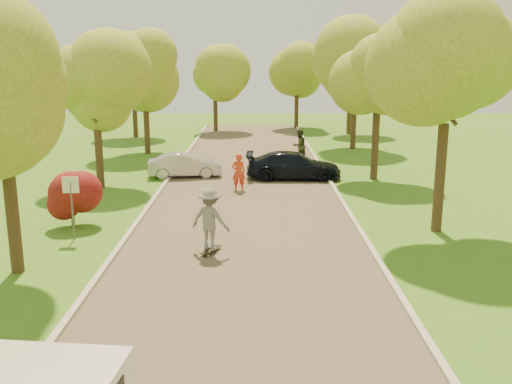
{
  "coord_description": "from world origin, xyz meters",
  "views": [
    {
      "loc": [
        0.33,
        -14.48,
        5.98
      ],
      "look_at": [
        0.37,
        5.52,
        1.3
      ],
      "focal_mm": 40.0,
      "sensor_mm": 36.0,
      "label": 1
    }
  ],
  "objects_px": {
    "skateboarder": "(210,219)",
    "person_striped": "(239,172)",
    "dark_sedan": "(294,165)",
    "silver_sedan": "(185,165)",
    "street_sign": "(71,195)",
    "longboard": "(211,250)",
    "person_olive": "(299,146)"
  },
  "relations": [
    {
      "from": "silver_sedan",
      "to": "longboard",
      "type": "height_order",
      "value": "silver_sedan"
    },
    {
      "from": "dark_sedan",
      "to": "skateboarder",
      "type": "bearing_deg",
      "value": 165.34
    },
    {
      "from": "street_sign",
      "to": "silver_sedan",
      "type": "distance_m",
      "value": 10.87
    },
    {
      "from": "silver_sedan",
      "to": "longboard",
      "type": "relative_size",
      "value": 3.61
    },
    {
      "from": "street_sign",
      "to": "person_striped",
      "type": "xyz_separation_m",
      "value": [
        5.38,
        7.35,
        -0.69
      ]
    },
    {
      "from": "skateboarder",
      "to": "street_sign",
      "type": "bearing_deg",
      "value": 6.62
    },
    {
      "from": "person_striped",
      "to": "person_olive",
      "type": "distance_m",
      "value": 8.43
    },
    {
      "from": "person_striped",
      "to": "person_olive",
      "type": "xyz_separation_m",
      "value": [
        3.4,
        7.72,
        0.09
      ]
    },
    {
      "from": "longboard",
      "to": "person_olive",
      "type": "bearing_deg",
      "value": -80.58
    },
    {
      "from": "dark_sedan",
      "to": "person_olive",
      "type": "xyz_separation_m",
      "value": [
        0.68,
        5.04,
        0.27
      ]
    },
    {
      "from": "dark_sedan",
      "to": "longboard",
      "type": "height_order",
      "value": "dark_sedan"
    },
    {
      "from": "person_olive",
      "to": "skateboarder",
      "type": "bearing_deg",
      "value": 40.54
    },
    {
      "from": "street_sign",
      "to": "person_striped",
      "type": "relative_size",
      "value": 1.25
    },
    {
      "from": "skateboarder",
      "to": "person_striped",
      "type": "height_order",
      "value": "skateboarder"
    },
    {
      "from": "skateboarder",
      "to": "person_olive",
      "type": "bearing_deg",
      "value": -80.58
    },
    {
      "from": "dark_sedan",
      "to": "person_olive",
      "type": "bearing_deg",
      "value": -5.92
    },
    {
      "from": "street_sign",
      "to": "dark_sedan",
      "type": "xyz_separation_m",
      "value": [
        8.1,
        10.03,
        -0.87
      ]
    },
    {
      "from": "street_sign",
      "to": "silver_sedan",
      "type": "xyz_separation_m",
      "value": [
        2.5,
        10.54,
        -0.94
      ]
    },
    {
      "from": "skateboarder",
      "to": "person_striped",
      "type": "bearing_deg",
      "value": -70.99
    },
    {
      "from": "longboard",
      "to": "skateboarder",
      "type": "distance_m",
      "value": 1.01
    },
    {
      "from": "silver_sedan",
      "to": "skateboarder",
      "type": "relative_size",
      "value": 1.91
    },
    {
      "from": "skateboarder",
      "to": "person_olive",
      "type": "distance_m",
      "value": 16.96
    },
    {
      "from": "dark_sedan",
      "to": "longboard",
      "type": "xyz_separation_m",
      "value": [
        -3.36,
        -11.44,
        -0.59
      ]
    },
    {
      "from": "street_sign",
      "to": "longboard",
      "type": "bearing_deg",
      "value": -16.58
    },
    {
      "from": "dark_sedan",
      "to": "person_olive",
      "type": "distance_m",
      "value": 5.09
    },
    {
      "from": "skateboarder",
      "to": "person_striped",
      "type": "relative_size",
      "value": 1.13
    },
    {
      "from": "dark_sedan",
      "to": "person_striped",
      "type": "bearing_deg",
      "value": 136.29
    },
    {
      "from": "street_sign",
      "to": "skateboarder",
      "type": "bearing_deg",
      "value": -16.58
    },
    {
      "from": "dark_sedan",
      "to": "person_striped",
      "type": "xyz_separation_m",
      "value": [
        -2.72,
        -2.68,
        0.18
      ]
    },
    {
      "from": "street_sign",
      "to": "person_striped",
      "type": "bearing_deg",
      "value": 53.79
    },
    {
      "from": "street_sign",
      "to": "longboard",
      "type": "xyz_separation_m",
      "value": [
        4.74,
        -1.41,
        -1.45
      ]
    },
    {
      "from": "longboard",
      "to": "street_sign",
      "type": "bearing_deg",
      "value": 6.62
    }
  ]
}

